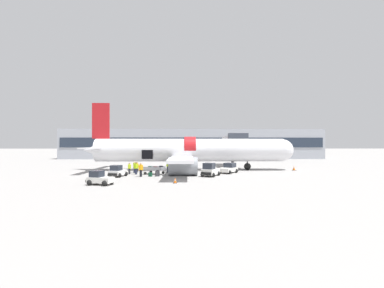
{
  "coord_description": "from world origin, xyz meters",
  "views": [
    {
      "loc": [
        -1.43,
        -35.5,
        4.02
      ],
      "look_at": [
        -0.72,
        3.66,
        4.17
      ],
      "focal_mm": 24.0,
      "sensor_mm": 36.0,
      "label": 1
    }
  ],
  "objects_px": {
    "suitcase_on_tarmac_spare": "(150,174)",
    "ground_crew_supervisor": "(129,168)",
    "ground_crew_loader_a": "(141,169)",
    "baggage_tug_spare": "(210,171)",
    "baggage_tug_mid": "(117,172)",
    "ground_crew_helper": "(134,167)",
    "baggage_tug_lead": "(229,169)",
    "baggage_tug_rear": "(100,179)",
    "airplane": "(187,151)",
    "baggage_cart_loading": "(155,170)",
    "ground_crew_marshal": "(136,168)",
    "ground_crew_loader_b": "(168,166)",
    "suitcase_on_tarmac_upright": "(157,174)",
    "ground_crew_driver": "(137,167)"
  },
  "relations": [
    {
      "from": "baggage_tug_mid",
      "to": "ground_crew_loader_a",
      "type": "xyz_separation_m",
      "value": [
        2.97,
        -0.07,
        0.31
      ]
    },
    {
      "from": "baggage_tug_lead",
      "to": "baggage_cart_loading",
      "type": "relative_size",
      "value": 0.95
    },
    {
      "from": "ground_crew_loader_b",
      "to": "ground_crew_supervisor",
      "type": "distance_m",
      "value": 5.63
    },
    {
      "from": "baggage_tug_lead",
      "to": "ground_crew_supervisor",
      "type": "relative_size",
      "value": 2.21
    },
    {
      "from": "ground_crew_driver",
      "to": "ground_crew_helper",
      "type": "xyz_separation_m",
      "value": [
        -0.15,
        -1.04,
        0.07
      ]
    },
    {
      "from": "baggage_tug_lead",
      "to": "baggage_tug_mid",
      "type": "relative_size",
      "value": 1.26
    },
    {
      "from": "baggage_tug_spare",
      "to": "ground_crew_loader_b",
      "type": "bearing_deg",
      "value": 140.08
    },
    {
      "from": "airplane",
      "to": "baggage_cart_loading",
      "type": "xyz_separation_m",
      "value": [
        -4.36,
        -5.99,
        -2.43
      ]
    },
    {
      "from": "baggage_tug_spare",
      "to": "ground_crew_loader_a",
      "type": "height_order",
      "value": "ground_crew_loader_a"
    },
    {
      "from": "airplane",
      "to": "ground_crew_driver",
      "type": "height_order",
      "value": "airplane"
    },
    {
      "from": "baggage_tug_lead",
      "to": "ground_crew_driver",
      "type": "relative_size",
      "value": 2.28
    },
    {
      "from": "baggage_tug_lead",
      "to": "suitcase_on_tarmac_spare",
      "type": "distance_m",
      "value": 11.32
    },
    {
      "from": "baggage_tug_lead",
      "to": "baggage_tug_rear",
      "type": "relative_size",
      "value": 1.23
    },
    {
      "from": "ground_crew_supervisor",
      "to": "baggage_tug_lead",
      "type": "bearing_deg",
      "value": 4.53
    },
    {
      "from": "baggage_tug_lead",
      "to": "suitcase_on_tarmac_spare",
      "type": "xyz_separation_m",
      "value": [
        -10.64,
        -3.85,
        -0.37
      ]
    },
    {
      "from": "suitcase_on_tarmac_upright",
      "to": "suitcase_on_tarmac_spare",
      "type": "bearing_deg",
      "value": -170.54
    },
    {
      "from": "baggage_tug_spare",
      "to": "baggage_tug_mid",
      "type": "bearing_deg",
      "value": -178.74
    },
    {
      "from": "baggage_tug_spare",
      "to": "ground_crew_marshal",
      "type": "bearing_deg",
      "value": 167.26
    },
    {
      "from": "ground_crew_helper",
      "to": "baggage_tug_lead",
      "type": "bearing_deg",
      "value": -1.21
    },
    {
      "from": "baggage_tug_mid",
      "to": "suitcase_on_tarmac_upright",
      "type": "bearing_deg",
      "value": 3.2
    },
    {
      "from": "ground_crew_loader_b",
      "to": "suitcase_on_tarmac_spare",
      "type": "height_order",
      "value": "ground_crew_loader_b"
    },
    {
      "from": "ground_crew_supervisor",
      "to": "ground_crew_helper",
      "type": "xyz_separation_m",
      "value": [
        0.41,
        1.39,
        0.04
      ]
    },
    {
      "from": "baggage_tug_rear",
      "to": "suitcase_on_tarmac_spare",
      "type": "xyz_separation_m",
      "value": [
        4.13,
        6.75,
        -0.34
      ]
    },
    {
      "from": "ground_crew_helper",
      "to": "suitcase_on_tarmac_upright",
      "type": "relative_size",
      "value": 2.04
    },
    {
      "from": "airplane",
      "to": "baggage_tug_mid",
      "type": "relative_size",
      "value": 12.13
    },
    {
      "from": "ground_crew_helper",
      "to": "ground_crew_marshal",
      "type": "height_order",
      "value": "ground_crew_marshal"
    },
    {
      "from": "baggage_tug_mid",
      "to": "ground_crew_loader_b",
      "type": "distance_m",
      "value": 7.9
    },
    {
      "from": "ground_crew_loader_b",
      "to": "ground_crew_marshal",
      "type": "xyz_separation_m",
      "value": [
        -4.19,
        -2.57,
        -0.08
      ]
    },
    {
      "from": "suitcase_on_tarmac_spare",
      "to": "ground_crew_supervisor",
      "type": "bearing_deg",
      "value": 139.97
    },
    {
      "from": "baggage_tug_lead",
      "to": "ground_crew_marshal",
      "type": "distance_m",
      "value": 13.01
    },
    {
      "from": "ground_crew_supervisor",
      "to": "ground_crew_loader_a",
      "type": "bearing_deg",
      "value": -54.48
    },
    {
      "from": "ground_crew_driver",
      "to": "ground_crew_loader_b",
      "type": "bearing_deg",
      "value": -2.9
    },
    {
      "from": "ground_crew_supervisor",
      "to": "suitcase_on_tarmac_spare",
      "type": "distance_m",
      "value": 4.31
    },
    {
      "from": "airplane",
      "to": "suitcase_on_tarmac_spare",
      "type": "xyz_separation_m",
      "value": [
        -4.69,
        -8.39,
        -2.77
      ]
    },
    {
      "from": "baggage_tug_lead",
      "to": "ground_crew_helper",
      "type": "bearing_deg",
      "value": 178.79
    },
    {
      "from": "ground_crew_driver",
      "to": "ground_crew_supervisor",
      "type": "distance_m",
      "value": 2.49
    },
    {
      "from": "ground_crew_loader_b",
      "to": "suitcase_on_tarmac_upright",
      "type": "height_order",
      "value": "ground_crew_loader_b"
    },
    {
      "from": "baggage_tug_spare",
      "to": "ground_crew_loader_a",
      "type": "distance_m",
      "value": 8.83
    },
    {
      "from": "airplane",
      "to": "ground_crew_helper",
      "type": "distance_m",
      "value": 8.93
    },
    {
      "from": "airplane",
      "to": "ground_crew_supervisor",
      "type": "xyz_separation_m",
      "value": [
        -7.97,
        -5.64,
        -2.19
      ]
    },
    {
      "from": "baggage_tug_spare",
      "to": "ground_crew_loader_b",
      "type": "distance_m",
      "value": 7.5
    },
    {
      "from": "baggage_tug_lead",
      "to": "baggage_tug_rear",
      "type": "xyz_separation_m",
      "value": [
        -14.77,
        -10.6,
        -0.03
      ]
    },
    {
      "from": "ground_crew_loader_b",
      "to": "baggage_tug_lead",
      "type": "bearing_deg",
      "value": -7.1
    },
    {
      "from": "baggage_tug_rear",
      "to": "ground_crew_driver",
      "type": "relative_size",
      "value": 1.85
    },
    {
      "from": "baggage_tug_lead",
      "to": "suitcase_on_tarmac_spare",
      "type": "relative_size",
      "value": 5.53
    },
    {
      "from": "baggage_tug_mid",
      "to": "airplane",
      "type": "bearing_deg",
      "value": 43.99
    },
    {
      "from": "baggage_tug_spare",
      "to": "ground_crew_driver",
      "type": "distance_m",
      "value": 11.54
    },
    {
      "from": "baggage_tug_rear",
      "to": "ground_crew_helper",
      "type": "distance_m",
      "value": 10.97
    },
    {
      "from": "baggage_tug_lead",
      "to": "ground_crew_driver",
      "type": "height_order",
      "value": "ground_crew_driver"
    },
    {
      "from": "baggage_tug_mid",
      "to": "baggage_tug_spare",
      "type": "distance_m",
      "value": 11.8
    }
  ]
}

